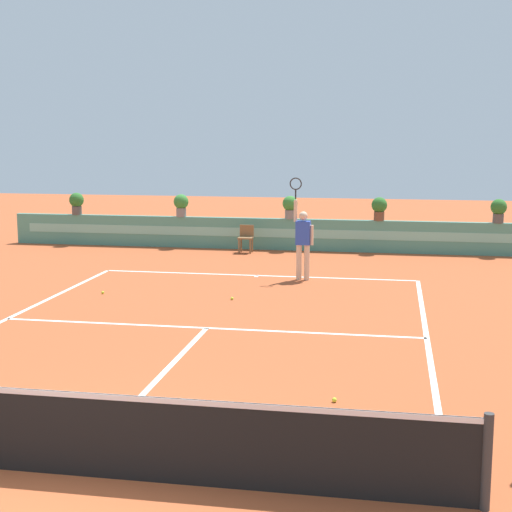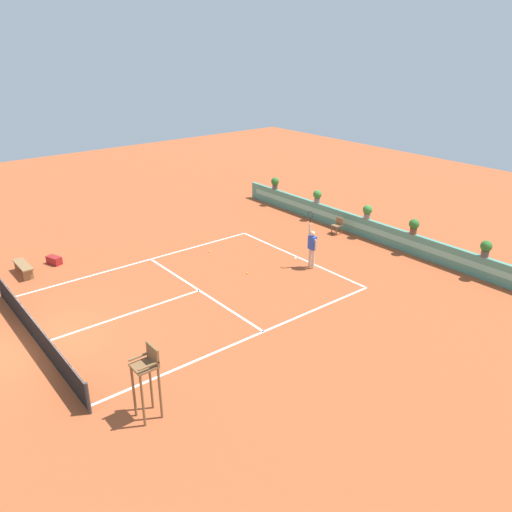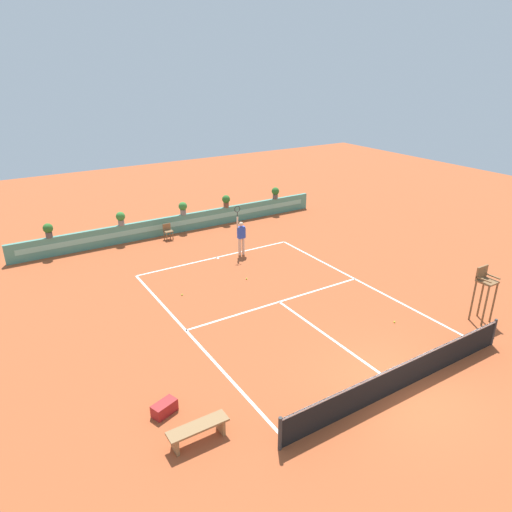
{
  "view_description": "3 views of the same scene",
  "coord_description": "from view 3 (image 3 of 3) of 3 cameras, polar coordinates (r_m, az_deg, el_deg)",
  "views": [
    {
      "loc": [
        3.43,
        -7.32,
        3.69
      ],
      "look_at": [
        0.49,
        8.97,
        1.0
      ],
      "focal_mm": 53.41,
      "sensor_mm": 36.0,
      "label": 1
    },
    {
      "loc": [
        16.04,
        -3.53,
        9.46
      ],
      "look_at": [
        0.49,
        8.97,
        1.0
      ],
      "focal_mm": 36.15,
      "sensor_mm": 36.0,
      "label": 2
    },
    {
      "loc": [
        -9.6,
        -7.2,
        8.93
      ],
      "look_at": [
        0.49,
        8.97,
        1.0
      ],
      "focal_mm": 32.53,
      "sensor_mm": 36.0,
      "label": 3
    }
  ],
  "objects": [
    {
      "name": "bench_courtside",
      "position": [
        12.59,
        -7.14,
        -20.42
      ],
      "size": [
        1.6,
        0.44,
        0.51
      ],
      "color": "olive",
      "rests_on": "ground"
    },
    {
      "name": "potted_plant_centre",
      "position": [
        26.64,
        -8.98,
        5.92
      ],
      "size": [
        0.48,
        0.48,
        0.72
      ],
      "color": "gray",
      "rests_on": "back_wall_barrier"
    },
    {
      "name": "tennis_ball_mid_court",
      "position": [
        20.74,
        -1.17,
        -2.81
      ],
      "size": [
        0.07,
        0.07,
        0.07
      ],
      "primitive_type": "sphere",
      "color": "#CCE033",
      "rests_on": "ground"
    },
    {
      "name": "tennis_ball_near_baseline",
      "position": [
        18.18,
        16.65,
        -7.77
      ],
      "size": [
        0.07,
        0.07,
        0.07
      ],
      "primitive_type": "sphere",
      "color": "#CCE033",
      "rests_on": "ground"
    },
    {
      "name": "potted_plant_left",
      "position": [
        25.54,
        -16.31,
        4.55
      ],
      "size": [
        0.48,
        0.48,
        0.72
      ],
      "color": "gray",
      "rests_on": "back_wall_barrier"
    },
    {
      "name": "ball_kid_chair",
      "position": [
        25.83,
        -10.79,
        3.08
      ],
      "size": [
        0.44,
        0.44,
        0.85
      ],
      "color": "brown",
      "rests_on": "ground"
    },
    {
      "name": "back_wall_barrier",
      "position": [
        26.82,
        -9.35,
        3.97
      ],
      "size": [
        18.0,
        0.21,
        1.0
      ],
      "color": "#4C8E7A",
      "rests_on": "ground"
    },
    {
      "name": "umpire_chair",
      "position": [
        18.93,
        26.25,
        -3.54
      ],
      "size": [
        0.6,
        0.6,
        2.14
      ],
      "color": "brown",
      "rests_on": "ground"
    },
    {
      "name": "net",
      "position": [
        14.66,
        17.71,
        -13.71
      ],
      "size": [
        8.92,
        0.1,
        1.0
      ],
      "color": "#333333",
      "rests_on": "ground"
    },
    {
      "name": "gear_bag",
      "position": [
        13.63,
        -11.2,
        -17.88
      ],
      "size": [
        0.78,
        0.57,
        0.36
      ],
      "primitive_type": "cube",
      "rotation": [
        0.0,
        0.0,
        0.33
      ],
      "color": "maroon",
      "rests_on": "ground"
    },
    {
      "name": "potted_plant_far_left",
      "position": [
        24.9,
        -24.2,
        2.98
      ],
      "size": [
        0.48,
        0.48,
        0.72
      ],
      "color": "#514C47",
      "rests_on": "back_wall_barrier"
    },
    {
      "name": "ground_plane",
      "position": [
        18.6,
        3.58,
        -6.15
      ],
      "size": [
        60.0,
        60.0,
        0.0
      ],
      "primitive_type": "plane",
      "color": "#A84C28"
    },
    {
      "name": "tennis_player",
      "position": [
        23.03,
        -1.84,
        2.57
      ],
      "size": [
        0.62,
        0.24,
        2.58
      ],
      "color": "beige",
      "rests_on": "ground"
    },
    {
      "name": "court_lines",
      "position": [
        19.12,
        2.33,
        -5.26
      ],
      "size": [
        8.32,
        11.94,
        0.01
      ],
      "color": "white",
      "rests_on": "ground"
    },
    {
      "name": "potted_plant_right",
      "position": [
        27.79,
        -3.7,
        6.85
      ],
      "size": [
        0.48,
        0.48,
        0.72
      ],
      "color": "brown",
      "rests_on": "back_wall_barrier"
    },
    {
      "name": "potted_plant_far_right",
      "position": [
        29.57,
        2.4,
        7.84
      ],
      "size": [
        0.48,
        0.48,
        0.72
      ],
      "color": "#514C47",
      "rests_on": "back_wall_barrier"
    },
    {
      "name": "tennis_ball_by_sideline",
      "position": [
        19.59,
        -9.09,
        -4.73
      ],
      "size": [
        0.07,
        0.07,
        0.07
      ],
      "primitive_type": "sphere",
      "color": "#CCE033",
      "rests_on": "ground"
    }
  ]
}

